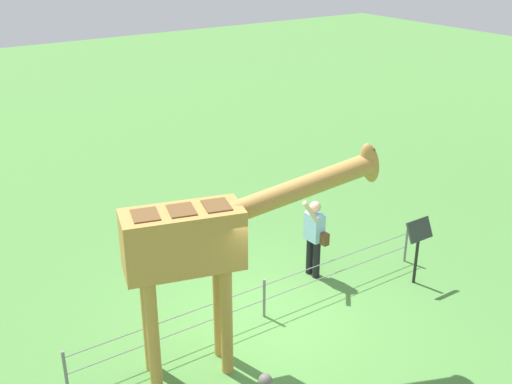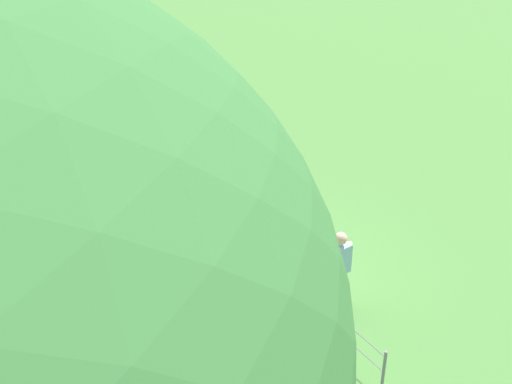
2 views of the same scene
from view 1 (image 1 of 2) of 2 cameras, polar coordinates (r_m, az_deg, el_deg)
ground_plane at (r=10.97m, az=1.49°, el=-11.95°), size 60.00×60.00×0.00m
giraffe at (r=8.91m, az=-4.53°, el=-4.58°), size 3.92×1.51×3.42m
visitor at (r=11.92m, az=5.37°, el=-3.88°), size 0.57×0.58×1.75m
info_sign at (r=12.00m, az=14.71°, el=-4.16°), size 0.56×0.21×1.32m
wire_fence at (r=10.91m, az=0.76°, el=-9.59°), size 7.05×0.05×0.75m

